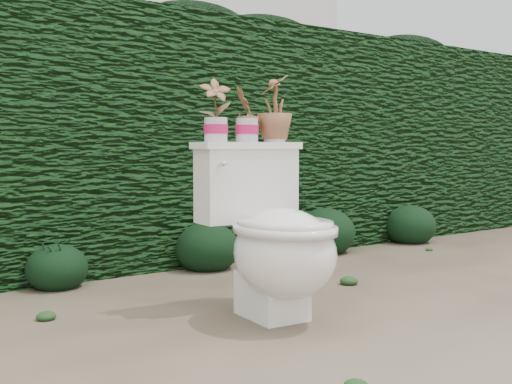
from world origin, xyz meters
TOP-DOWN VIEW (x-y plane):
  - ground at (0.00, 0.00)m, footprint 60.00×60.00m
  - hedge at (0.00, 1.60)m, footprint 8.00×1.00m
  - house_wall at (0.60, 6.00)m, footprint 8.00×3.50m
  - toilet at (0.09, -0.12)m, footprint 0.52×0.72m
  - potted_plant_left at (-0.04, 0.13)m, footprint 0.17×0.14m
  - potted_plant_center at (0.12, 0.12)m, footprint 0.17×0.16m
  - potted_plant_right at (0.27, 0.10)m, footprint 0.22×0.22m
  - liriope_clump_2 at (-0.46, 1.06)m, footprint 0.33×0.33m
  - liriope_clump_3 at (0.47, 1.03)m, footprint 0.40×0.40m
  - liriope_clump_4 at (1.47, 1.06)m, footprint 0.44×0.44m
  - liriope_clump_5 at (2.35, 1.02)m, footprint 0.41×0.41m

SIDE VIEW (x-z plane):
  - ground at x=0.00m, z-range 0.00..0.00m
  - liriope_clump_2 at x=-0.46m, z-range 0.00..0.26m
  - liriope_clump_3 at x=0.47m, z-range 0.00..0.32m
  - liriope_clump_5 at x=2.35m, z-range 0.00..0.32m
  - liriope_clump_4 at x=1.47m, z-range 0.00..0.35m
  - toilet at x=0.09m, z-range -0.03..0.74m
  - hedge at x=0.00m, z-range 0.00..1.60m
  - potted_plant_center at x=0.12m, z-range 0.78..1.02m
  - potted_plant_left at x=-0.04m, z-range 0.78..1.05m
  - potted_plant_right at x=0.27m, z-range 0.78..1.08m
  - house_wall at x=0.60m, z-range 0.00..4.00m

